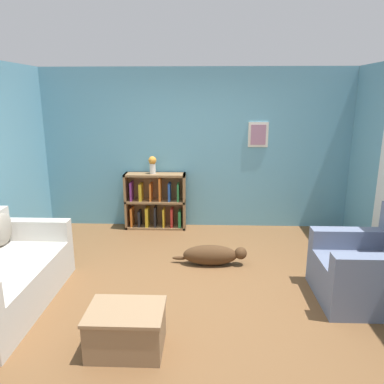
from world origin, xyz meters
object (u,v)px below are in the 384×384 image
(bookshelf, at_px, (156,202))
(recliner_chair, at_px, (371,270))
(vase, at_px, (152,164))
(dog, at_px, (212,255))
(coffee_table, at_px, (126,328))

(bookshelf, relative_size, recliner_chair, 1.01)
(recliner_chair, height_order, vase, vase)
(bookshelf, xyz_separation_m, dog, (0.93, -1.41, -0.30))
(dog, bearing_deg, vase, 124.57)
(recliner_chair, relative_size, coffee_table, 1.50)
(dog, bearing_deg, coffee_table, -114.32)
(dog, bearing_deg, recliner_chair, -25.54)
(bookshelf, xyz_separation_m, recliner_chair, (2.61, -2.21, -0.09))
(bookshelf, height_order, vase, vase)
(bookshelf, bearing_deg, recliner_chair, -40.35)
(vase, bearing_deg, dog, -55.43)
(vase, bearing_deg, bookshelf, 31.72)
(bookshelf, relative_size, dog, 1.01)
(bookshelf, distance_m, coffee_table, 3.14)
(coffee_table, distance_m, vase, 3.24)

